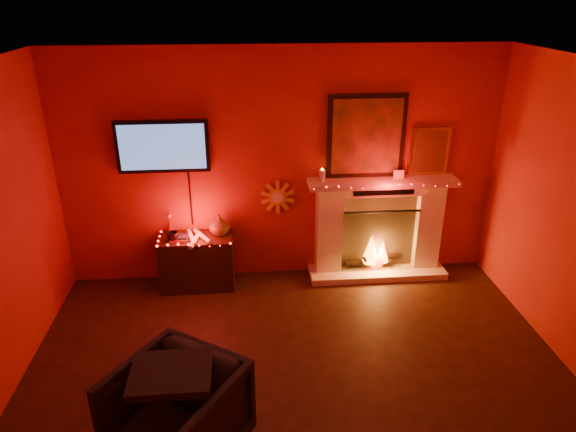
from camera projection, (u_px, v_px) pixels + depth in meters
The scene contains 6 objects.
room at pixel (310, 283), 3.56m from camera, with size 5.00×5.00×5.00m.
fireplace at pixel (378, 218), 6.08m from camera, with size 1.72×0.40×2.18m.
tv at pixel (163, 147), 5.57m from camera, with size 1.00×0.07×1.24m.
sunburst_clock at pixel (278, 197), 5.96m from camera, with size 0.40×0.03×0.40m.
console_table at pixel (198, 259), 5.94m from camera, with size 0.83×0.52×0.88m.
armchair at pixel (177, 414), 3.73m from camera, with size 0.82×0.85×0.77m, color black.
Camera 1 is at (-0.43, -3.04, 3.22)m, focal length 32.00 mm.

